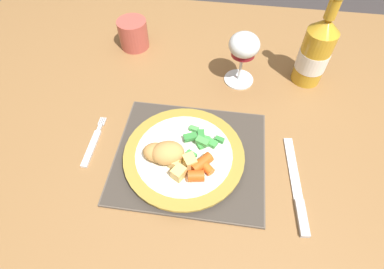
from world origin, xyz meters
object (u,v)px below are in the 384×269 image
at_px(dining_table, 219,140).
at_px(dinner_plate, 184,156).
at_px(bottle, 315,52).
at_px(table_knife, 297,191).
at_px(drinking_cup, 133,33).
at_px(wine_glass, 244,48).
at_px(fork, 93,145).

relative_size(dining_table, dinner_plate, 6.31).
distance_m(dinner_plate, bottle, 0.40).
relative_size(table_knife, drinking_cup, 2.71).
distance_m(dining_table, wine_glass, 0.23).
xyz_separation_m(dining_table, bottle, (0.20, 0.17, 0.16)).
xyz_separation_m(wine_glass, bottle, (0.17, 0.03, -0.01)).
distance_m(dining_table, bottle, 0.31).
bearing_deg(fork, wine_glass, 39.61).
xyz_separation_m(dining_table, dinner_plate, (-0.07, -0.11, 0.09)).
bearing_deg(bottle, fork, -149.45).
height_order(dining_table, dinner_plate, dinner_plate).
height_order(dining_table, bottle, bottle).
height_order(dinner_plate, table_knife, dinner_plate).
xyz_separation_m(fork, table_knife, (0.43, -0.05, 0.00)).
relative_size(dinner_plate, wine_glass, 1.81).
bearing_deg(dining_table, drinking_cup, 137.18).
relative_size(wine_glass, drinking_cup, 1.70).
bearing_deg(wine_glass, dining_table, -102.57).
bearing_deg(wine_glass, drinking_cup, 161.36).
bearing_deg(wine_glass, fork, -140.39).
distance_m(bottle, drinking_cup, 0.48).
relative_size(fork, table_knife, 0.62).
bearing_deg(wine_glass, bottle, 9.41).
height_order(fork, drinking_cup, drinking_cup).
distance_m(fork, wine_glass, 0.41).
bearing_deg(table_knife, fork, 173.18).
xyz_separation_m(dining_table, table_knife, (0.16, -0.16, 0.08)).
xyz_separation_m(dining_table, fork, (-0.27, -0.10, 0.08)).
relative_size(wine_glass, bottle, 0.59).
height_order(dinner_plate, wine_glass, wine_glass).
relative_size(table_knife, bottle, 0.94).
bearing_deg(dinner_plate, table_knife, -10.27).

